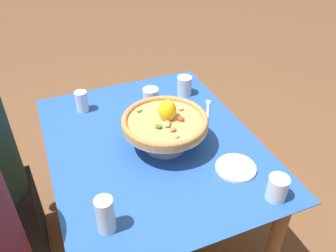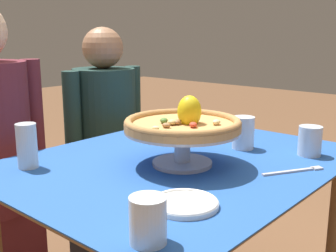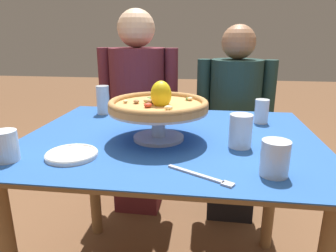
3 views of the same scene
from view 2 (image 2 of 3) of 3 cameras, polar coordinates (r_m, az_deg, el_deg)
The scene contains 11 objects.
dining_table at distance 1.42m, azimuth 1.57°, elevation -9.04°, with size 1.12×0.90×0.74m.
pizza_stand at distance 1.31m, azimuth 1.98°, elevation -2.07°, with size 0.36×0.36×0.12m.
pizza at distance 1.29m, azimuth 2.08°, elevation 0.44°, with size 0.36×0.36×0.11m.
water_glass_front_left at distance 0.85m, azimuth -2.75°, elevation -13.04°, with size 0.08×0.08×0.10m.
water_glass_back_left at distance 1.36m, azimuth -18.69°, elevation -2.98°, with size 0.06×0.06×0.14m.
water_glass_back_right at distance 1.80m, azimuth 3.42°, elevation 0.95°, with size 0.06×0.06×0.11m.
water_glass_side_right at distance 1.53m, azimuth 10.24°, elevation -1.18°, with size 0.08×0.08×0.12m.
water_glass_front_right at distance 1.50m, azimuth 18.81°, elevation -2.16°, with size 0.08×0.08×0.10m.
side_plate at distance 1.02m, azimuth 2.30°, elevation -10.48°, with size 0.17×0.17×0.02m.
dinner_fork at distance 1.32m, azimuth 17.11°, elevation -5.86°, with size 0.19×0.12×0.01m.
diner_right at distance 2.14m, azimuth -8.43°, elevation -3.80°, with size 0.46×0.32×1.18m.
Camera 2 is at (-1.02, -0.84, 1.15)m, focal length 44.60 mm.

